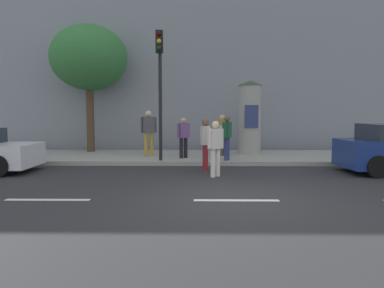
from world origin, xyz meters
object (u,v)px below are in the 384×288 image
Objects in this scene: pedestrian_in_dark_shirt at (215,144)px; pedestrian_in_light_jacket at (148,129)px; poster_column at (250,117)px; pedestrian_near_pole at (223,131)px; street_tree at (89,58)px; pedestrian_with_bag at (205,141)px; pedestrian_with_backpack at (183,135)px; pedestrian_in_red_top at (226,134)px; traffic_light at (160,75)px.

pedestrian_in_light_jacket is at bearing 122.29° from pedestrian_in_dark_shirt.
poster_column reaches higher than pedestrian_near_pole.
street_tree is 3.29× the size of pedestrian_with_bag.
street_tree is at bearing 172.79° from poster_column.
poster_column is 3.06m from pedestrian_with_backpack.
street_tree is 3.37× the size of pedestrian_near_pole.
pedestrian_in_red_top reaches higher than pedestrian_with_backpack.
pedestrian_with_bag is at bearing -118.37° from pedestrian_in_red_top.
street_tree is 8.12m from pedestrian_in_dark_shirt.
street_tree reaches higher than traffic_light.
pedestrian_with_backpack is at bearing 44.82° from traffic_light.
poster_column is 1.69× the size of pedestrian_in_light_jacket.
pedestrian_with_backpack is (1.39, -0.70, -0.19)m from pedestrian_in_light_jacket.
pedestrian_with_bag is at bearing -69.44° from pedestrian_with_backpack.
pedestrian_in_red_top is at bearing -21.14° from pedestrian_with_backpack.
pedestrian_in_red_top is (5.66, -2.85, -3.06)m from street_tree.
traffic_light is at bearing -135.18° from pedestrian_with_backpack.
traffic_light reaches higher than pedestrian_near_pole.
pedestrian_with_bag is 1.02× the size of pedestrian_near_pole.
pedestrian_in_red_top is at bearing 4.45° from traffic_light.
pedestrian_in_dark_shirt is 4.55m from pedestrian_in_light_jacket.
pedestrian_in_dark_shirt is 1.12m from pedestrian_with_bag.
pedestrian_in_light_jacket is at bearing 179.68° from pedestrian_near_pole.
traffic_light is 3.12m from pedestrian_in_red_top.
traffic_light is 3.71m from pedestrian_in_dark_shirt.
traffic_light is 1.50× the size of poster_column.
traffic_light is at bearing -147.68° from poster_column.
pedestrian_with_bag is 2.19m from pedestrian_with_backpack.
pedestrian_with_bag reaches higher than pedestrian_in_dark_shirt.
pedestrian_in_light_jacket is (2.72, -1.55, -2.94)m from street_tree.
street_tree is 3.06× the size of pedestrian_in_light_jacket.
pedestrian_in_red_top is 1.29m from pedestrian_near_pole.
pedestrian_in_dark_shirt is (1.82, -2.36, -2.22)m from traffic_light.
pedestrian_in_dark_shirt is 0.98× the size of pedestrian_with_bag.
pedestrian_in_red_top is at bearing 61.63° from pedestrian_with_bag.
pedestrian_in_light_jacket is (-2.16, 2.75, 0.26)m from pedestrian_with_bag.
pedestrian_in_dark_shirt is at bearing -96.99° from pedestrian_near_pole.
pedestrian_with_backpack is at bearing -28.66° from street_tree.
street_tree reaches higher than pedestrian_in_light_jacket.
pedestrian_in_red_top is 0.98× the size of pedestrian_near_pole.
street_tree reaches higher than pedestrian_in_dark_shirt.
pedestrian_near_pole is (-1.15, -0.71, -0.56)m from poster_column.
poster_column reaches higher than pedestrian_with_backpack.
poster_column is 1.86× the size of pedestrian_near_pole.
pedestrian_in_light_jacket is at bearing 153.24° from pedestrian_with_backpack.
street_tree is 3.60× the size of pedestrian_with_backpack.
traffic_light is 3.40m from pedestrian_near_pole.
pedestrian_in_light_jacket reaches higher than pedestrian_in_dark_shirt.
pedestrian_in_dark_shirt is 2.60m from pedestrian_in_red_top.
street_tree is 7.04m from pedestrian_in_red_top.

